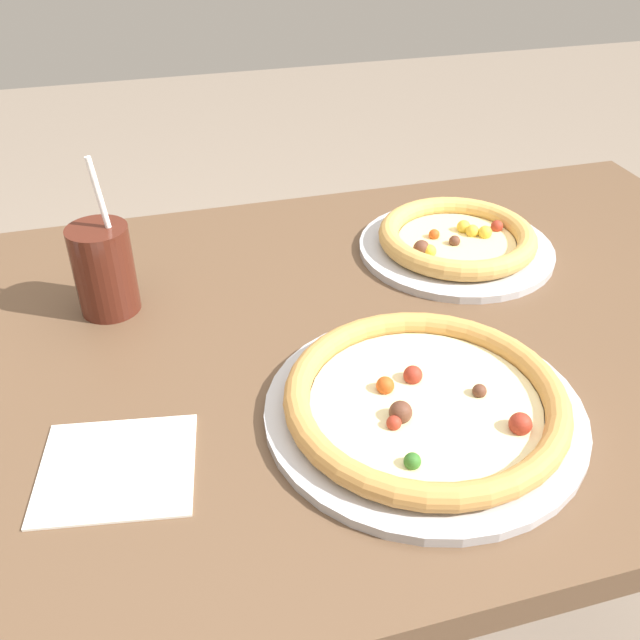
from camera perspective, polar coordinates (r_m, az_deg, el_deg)
The scene contains 5 objects.
dining_table at distance 1.00m, azimuth 1.93°, elevation -5.86°, with size 1.39×0.84×0.75m.
pizza_near at distance 0.81m, azimuth 8.47°, elevation -6.62°, with size 0.36×0.36×0.04m.
pizza_far at distance 1.13m, azimuth 10.97°, elevation 6.30°, with size 0.30×0.30×0.04m.
drink_cup_colored at distance 0.99m, azimuth -17.04°, elevation 3.95°, with size 0.08×0.08×0.22m.
paper_napkin at distance 0.78m, azimuth -16.07°, elevation -11.41°, with size 0.16×0.14×0.00m, color white.
Camera 1 is at (-0.24, -0.73, 1.30)m, focal length 39.63 mm.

